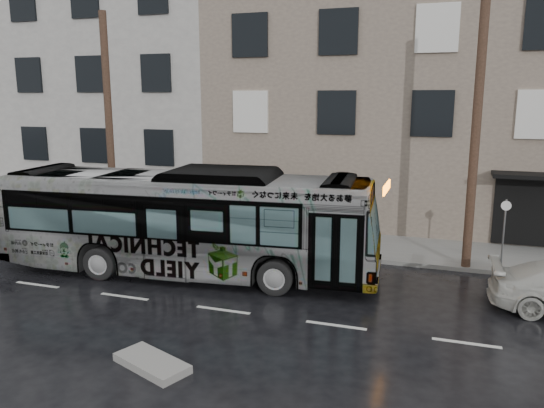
# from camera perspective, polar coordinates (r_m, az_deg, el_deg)

# --- Properties ---
(ground) EXTENTS (120.00, 120.00, 0.00)m
(ground) POSITION_cam_1_polar(r_m,az_deg,el_deg) (17.30, -1.92, -8.29)
(ground) COLOR black
(ground) RESTS_ON ground
(sidewalk) EXTENTS (90.00, 3.60, 0.15)m
(sidewalk) POSITION_cam_1_polar(r_m,az_deg,el_deg) (21.73, 2.58, -3.94)
(sidewalk) COLOR gray
(sidewalk) RESTS_ON ground
(building_taupe) EXTENTS (20.00, 12.00, 11.00)m
(building_taupe) POSITION_cam_1_polar(r_m,az_deg,el_deg) (27.97, 17.31, 10.26)
(building_taupe) COLOR gray
(building_taupe) RESTS_ON ground
(building_grey) EXTENTS (26.00, 15.00, 16.00)m
(building_grey) POSITION_cam_1_polar(r_m,az_deg,el_deg) (37.86, -20.98, 14.01)
(building_grey) COLOR #B9B5AF
(building_grey) RESTS_ON ground
(utility_pole_front) EXTENTS (0.30, 0.30, 9.00)m
(utility_pole_front) POSITION_cam_1_polar(r_m,az_deg,el_deg) (18.61, 21.06, 7.03)
(utility_pole_front) COLOR #513628
(utility_pole_front) RESTS_ON sidewalk
(utility_pole_rear) EXTENTS (0.30, 0.30, 9.00)m
(utility_pole_rear) POSITION_cam_1_polar(r_m,az_deg,el_deg) (22.80, -17.11, 7.97)
(utility_pole_rear) COLOR #513628
(utility_pole_rear) RESTS_ON sidewalk
(sign_post) EXTENTS (0.06, 0.06, 2.40)m
(sign_post) POSITION_cam_1_polar(r_m,az_deg,el_deg) (19.19, 23.63, -3.07)
(sign_post) COLOR slate
(sign_post) RESTS_ON sidewalk
(bus) EXTENTS (12.99, 4.07, 3.56)m
(bus) POSITION_cam_1_polar(r_m,az_deg,el_deg) (17.84, -9.27, -1.86)
(bus) COLOR #B2B2B2
(bus) RESTS_ON ground
(dark_sedan) EXTENTS (4.36, 1.66, 1.42)m
(dark_sedan) POSITION_cam_1_polar(r_m,az_deg,el_deg) (22.56, -25.52, -2.83)
(dark_sedan) COLOR black
(dark_sedan) RESTS_ON ground
(slush_pile) EXTENTS (1.97, 1.42, 0.18)m
(slush_pile) POSITION_cam_1_polar(r_m,az_deg,el_deg) (12.47, -12.79, -16.35)
(slush_pile) COLOR #989490
(slush_pile) RESTS_ON ground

